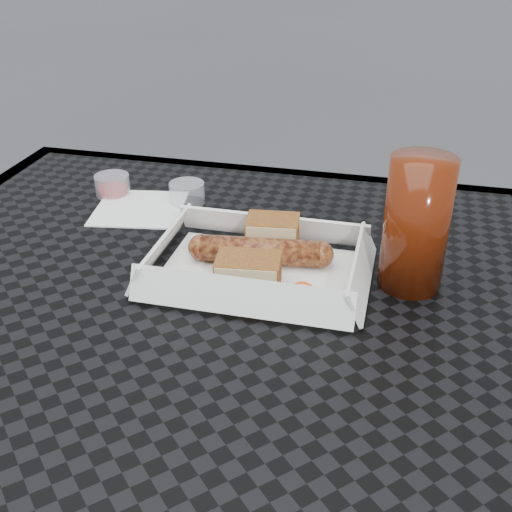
# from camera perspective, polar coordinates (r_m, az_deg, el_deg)

# --- Properties ---
(patio_table) EXTENTS (0.80, 0.80, 0.74)m
(patio_table) POSITION_cam_1_polar(r_m,az_deg,el_deg) (0.75, -6.07, -8.56)
(patio_table) COLOR black
(patio_table) RESTS_ON ground
(food_tray) EXTENTS (0.22, 0.15, 0.00)m
(food_tray) POSITION_cam_1_polar(r_m,az_deg,el_deg) (0.74, 0.18, -1.52)
(food_tray) COLOR white
(food_tray) RESTS_ON patio_table
(bratwurst) EXTENTS (0.17, 0.05, 0.03)m
(bratwurst) POSITION_cam_1_polar(r_m,az_deg,el_deg) (0.75, 0.38, 0.45)
(bratwurst) COLOR brown
(bratwurst) RESTS_ON food_tray
(bread_near) EXTENTS (0.07, 0.05, 0.04)m
(bread_near) POSITION_cam_1_polar(r_m,az_deg,el_deg) (0.78, 1.49, 2.05)
(bread_near) COLOR brown
(bread_near) RESTS_ON food_tray
(bread_far) EXTENTS (0.08, 0.05, 0.04)m
(bread_far) POSITION_cam_1_polar(r_m,az_deg,el_deg) (0.70, -0.69, -1.46)
(bread_far) COLOR brown
(bread_far) RESTS_ON food_tray
(veg_garnish) EXTENTS (0.03, 0.03, 0.00)m
(veg_garnish) POSITION_cam_1_polar(r_m,az_deg,el_deg) (0.69, 4.86, -3.74)
(veg_garnish) COLOR #DB4C09
(veg_garnish) RESTS_ON food_tray
(napkin) EXTENTS (0.14, 0.14, 0.00)m
(napkin) POSITION_cam_1_polar(r_m,az_deg,el_deg) (0.91, -10.33, 4.19)
(napkin) COLOR white
(napkin) RESTS_ON patio_table
(condiment_cup_sauce) EXTENTS (0.05, 0.05, 0.03)m
(condiment_cup_sauce) POSITION_cam_1_polar(r_m,az_deg,el_deg) (0.96, -12.65, 6.17)
(condiment_cup_sauce) COLOR maroon
(condiment_cup_sauce) RESTS_ON patio_table
(condiment_cup_empty) EXTENTS (0.05, 0.05, 0.03)m
(condiment_cup_empty) POSITION_cam_1_polar(r_m,az_deg,el_deg) (0.92, -6.15, 5.59)
(condiment_cup_empty) COLOR silver
(condiment_cup_empty) RESTS_ON patio_table
(drink_glass) EXTENTS (0.07, 0.07, 0.15)m
(drink_glass) POSITION_cam_1_polar(r_m,az_deg,el_deg) (0.71, 14.06, 2.75)
(drink_glass) COLOR #4C1606
(drink_glass) RESTS_ON patio_table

